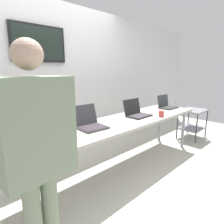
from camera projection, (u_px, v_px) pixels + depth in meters
ground at (106, 177)px, 2.63m from camera, size 8.00×8.00×0.04m
back_wall at (59, 81)px, 3.14m from camera, size 8.00×0.11×2.47m
workbench at (106, 128)px, 2.48m from camera, size 3.65×0.70×0.73m
laptop_station_0 at (12, 143)px, 1.73m from camera, size 0.34×0.30×0.25m
laptop_station_1 at (90, 123)px, 2.36m from camera, size 0.35×0.37×0.27m
laptop_station_2 at (137, 112)px, 2.95m from camera, size 0.38×0.31×0.25m
laptop_station_3 at (167, 105)px, 3.56m from camera, size 0.34×0.27×0.24m
person at (35, 146)px, 1.19m from camera, size 0.45×0.60×1.61m
coffee_mug at (161, 114)px, 2.91m from camera, size 0.08×0.08×0.09m
storage_cart at (192, 119)px, 4.02m from camera, size 0.56×0.44×0.61m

